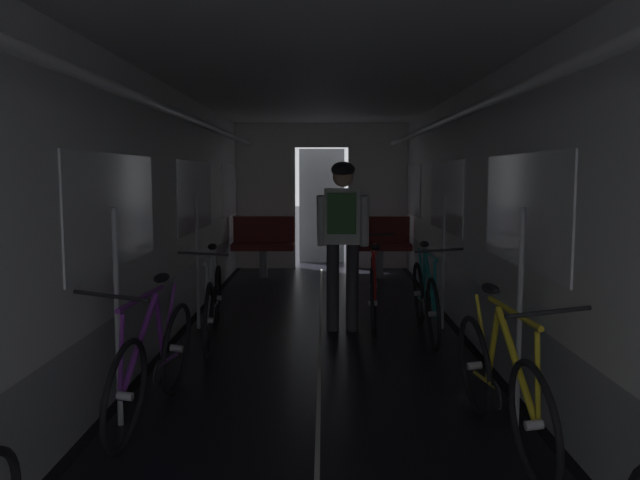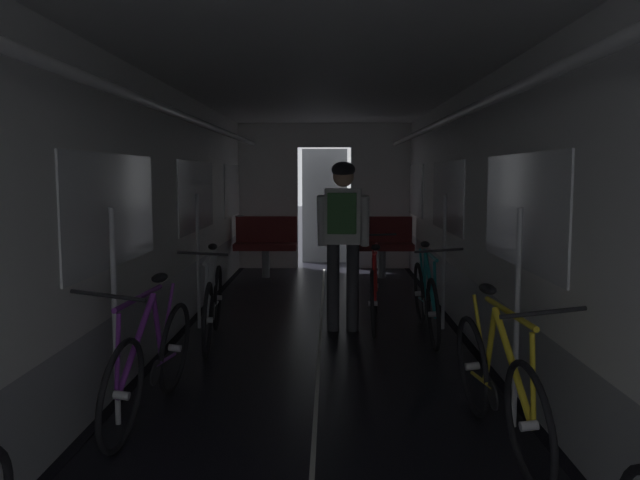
% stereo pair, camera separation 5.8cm
% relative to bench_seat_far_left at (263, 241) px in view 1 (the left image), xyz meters
% --- Properties ---
extents(train_car_shell, '(3.14, 12.34, 2.57)m').
position_rel_bench_seat_far_left_xyz_m(train_car_shell, '(0.90, -4.47, 1.13)').
color(train_car_shell, black).
rests_on(train_car_shell, ground).
extents(bench_seat_far_left, '(0.98, 0.51, 0.95)m').
position_rel_bench_seat_far_left_xyz_m(bench_seat_far_left, '(0.00, 0.00, 0.00)').
color(bench_seat_far_left, gray).
rests_on(bench_seat_far_left, ground).
extents(bench_seat_far_right, '(0.98, 0.51, 0.95)m').
position_rel_bench_seat_far_left_xyz_m(bench_seat_far_right, '(1.80, 0.00, 0.00)').
color(bench_seat_far_right, gray).
rests_on(bench_seat_far_right, ground).
extents(bicycle_silver, '(0.44, 1.69, 0.94)m').
position_rel_bench_seat_far_left_xyz_m(bicycle_silver, '(-0.12, -3.93, -0.18)').
color(bicycle_silver, black).
rests_on(bicycle_silver, ground).
extents(bicycle_purple, '(0.44, 1.69, 0.95)m').
position_rel_bench_seat_far_left_xyz_m(bicycle_purple, '(-0.18, -5.86, -0.19)').
color(bicycle_purple, black).
rests_on(bicycle_purple, ground).
extents(bicycle_yellow, '(0.44, 1.69, 0.95)m').
position_rel_bench_seat_far_left_xyz_m(bicycle_yellow, '(1.98, -6.28, -0.19)').
color(bicycle_yellow, black).
rests_on(bicycle_yellow, ground).
extents(bicycle_teal, '(0.44, 1.69, 0.95)m').
position_rel_bench_seat_far_left_xyz_m(bicycle_teal, '(1.95, -3.67, -0.18)').
color(bicycle_teal, black).
rests_on(bicycle_teal, ground).
extents(person_cyclist_aisle, '(0.54, 0.41, 1.73)m').
position_rel_bench_seat_far_left_xyz_m(person_cyclist_aisle, '(1.13, -3.48, 0.50)').
color(person_cyclist_aisle, '#2D2D33').
rests_on(person_cyclist_aisle, ground).
extents(bicycle_red_in_aisle, '(0.44, 1.69, 0.94)m').
position_rel_bench_seat_far_left_xyz_m(bicycle_red_in_aisle, '(1.47, -3.21, -0.18)').
color(bicycle_red_in_aisle, black).
rests_on(bicycle_red_in_aisle, ground).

